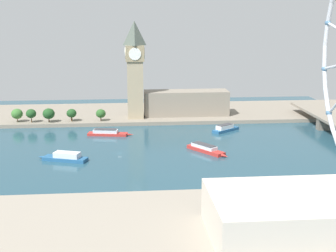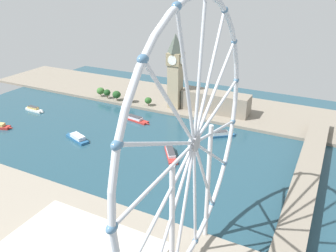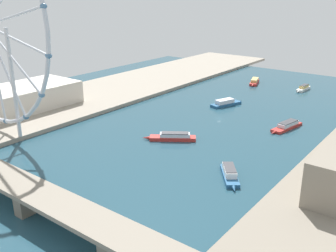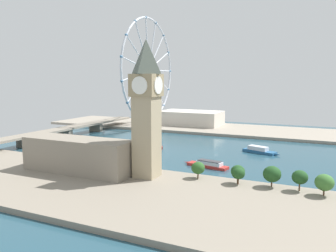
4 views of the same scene
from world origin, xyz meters
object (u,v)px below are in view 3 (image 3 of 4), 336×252
tour_boat_3 (173,137)px  tour_boat_1 (303,88)px  tour_boat_2 (230,174)px  tour_boat_4 (226,103)px  tour_boat_5 (254,82)px  riverside_hall (28,96)px  river_bridge (32,193)px  tour_boat_0 (287,126)px

tour_boat_3 → tour_boat_1: bearing=-132.1°
tour_boat_2 → tour_boat_4: 134.78m
tour_boat_4 → tour_boat_5: bearing=29.2°
riverside_hall → tour_boat_2: size_ratio=3.00×
tour_boat_4 → river_bridge: bearing=-157.0°
tour_boat_4 → tour_boat_2: bearing=-130.7°
riverside_hall → tour_boat_4: size_ratio=2.34×
river_bridge → tour_boat_1: (-21.11, -289.81, -6.60)m
river_bridge → tour_boat_2: river_bridge is taller
tour_boat_1 → river_bridge: bearing=-1.7°
tour_boat_3 → tour_boat_5: 181.81m
tour_boat_4 → tour_boat_5: (15.70, -88.37, -0.00)m
tour_boat_1 → tour_boat_3: bearing=-4.7°
river_bridge → tour_boat_5: size_ratio=7.85×
tour_boat_3 → tour_boat_5: size_ratio=1.08×
riverside_hall → tour_boat_0: riverside_hall is taller
tour_boat_2 → tour_boat_4: tour_boat_2 is taller
tour_boat_3 → tour_boat_5: (27.34, -179.74, 0.15)m
tour_boat_0 → tour_boat_2: 92.46m
river_bridge → tour_boat_0: river_bridge is taller
tour_boat_2 → tour_boat_5: bearing=164.6°
river_bridge → tour_boat_1: size_ratio=8.52×
riverside_hall → tour_boat_1: (-156.23, -201.07, -9.62)m
tour_boat_1 → tour_boat_2: (-33.23, 208.28, 0.15)m
river_bridge → tour_boat_5: 287.94m
riverside_hall → tour_boat_2: bearing=177.8°
tour_boat_0 → tour_boat_1: size_ratio=1.30×
tour_boat_1 → tour_boat_4: 98.10m
river_bridge → tour_boat_5: bearing=-84.2°
tour_boat_2 → tour_boat_5: (83.51, -204.85, -0.05)m
tour_boat_5 → riverside_hall: bearing=-45.9°
tour_boat_2 → tour_boat_4: bearing=172.6°
river_bridge → tour_boat_4: bearing=-86.1°
riverside_hall → tour_boat_1: 254.81m
river_bridge → tour_boat_1: river_bridge is taller
tour_boat_1 → tour_boat_2: bearing=11.5°
river_bridge → tour_boat_2: 98.19m
riverside_hall → tour_boat_4: bearing=-138.1°
tour_boat_5 → river_bridge: bearing=-11.9°
river_bridge → tour_boat_3: bearing=-89.0°
riverside_hall → river_bridge: 161.68m
riverside_hall → tour_boat_3: (-133.29, -17.90, -9.67)m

